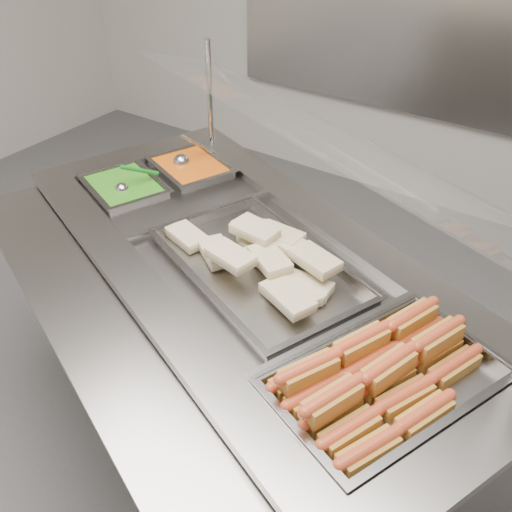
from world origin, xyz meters
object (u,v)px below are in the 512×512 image
Objects in this scene: steam_counter at (248,354)px; ladle at (183,161)px; pan_hotdogs at (385,389)px; serving_spoon at (125,186)px; pan_wraps at (258,270)px; sneeze_guard at (308,131)px.

ladle is at bearing 147.43° from steam_counter.
ladle is (-1.16, 0.60, 0.05)m from pan_hotdogs.
ladle is at bearing 82.24° from serving_spoon.
steam_counter is at bearing 158.23° from pan_wraps.
sneeze_guard reaches higher than pan_hotdogs.
steam_counter is 0.78m from serving_spoon.
steam_counter is 0.83m from ladle.
steam_counter is 3.22× the size of pan_hotdogs.
serving_spoon is (-0.68, 0.11, 0.04)m from pan_wraps.
sneeze_guard is 0.77m from pan_hotdogs.
pan_wraps is at bearing -31.72° from ladle.
steam_counter is at bearing -8.08° from serving_spoon.
pan_wraps is 0.69m from serving_spoon.
serving_spoon reaches higher than pan_hotdogs.
pan_hotdogs is at bearing -14.88° from serving_spoon.
pan_wraps reaches higher than steam_counter.
pan_hotdogs is (0.58, -0.23, 0.41)m from steam_counter.
sneeze_guard is 2.10× the size of pan_wraps.
pan_wraps is 4.31× the size of ladle.
ladle reaches higher than pan_wraps.
steam_counter is at bearing -111.77° from sneeze_guard.
ladle is at bearing 148.28° from pan_wraps.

